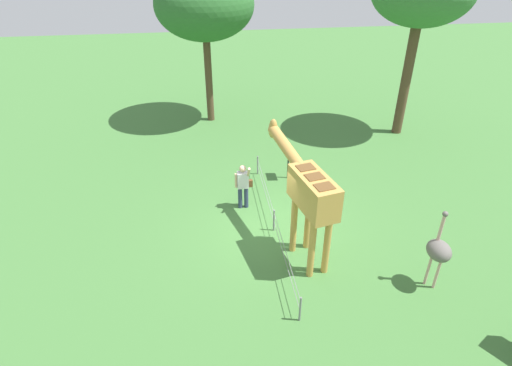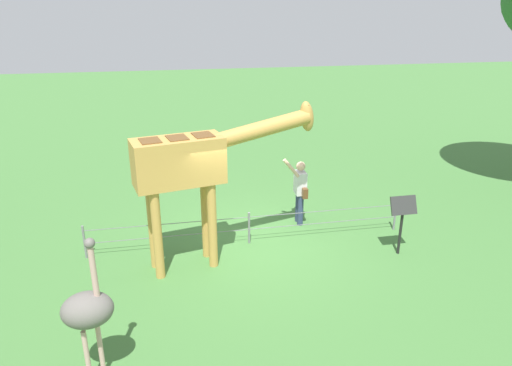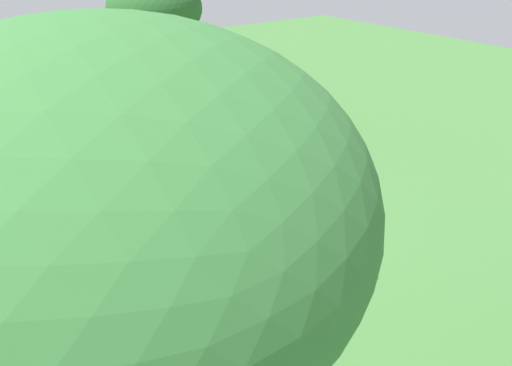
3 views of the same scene
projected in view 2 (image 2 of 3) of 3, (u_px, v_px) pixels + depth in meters
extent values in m
plane|color=#427538|center=(250.00, 244.00, 10.48)|extent=(60.00, 60.00, 0.00)
cylinder|color=#C69347|center=(206.00, 217.00, 9.70)|extent=(0.18, 0.18, 1.81)
cylinder|color=#C69347|center=(212.00, 226.00, 9.32)|extent=(0.18, 0.18, 1.81)
cylinder|color=#C69347|center=(153.00, 226.00, 9.29)|extent=(0.18, 0.18, 1.81)
cylinder|color=#C69347|center=(157.00, 236.00, 8.91)|extent=(0.18, 0.18, 1.81)
cube|color=#C69347|center=(179.00, 161.00, 8.82)|extent=(1.81, 1.05, 0.90)
cube|color=brown|center=(203.00, 135.00, 8.84)|extent=(0.45, 0.51, 0.02)
cube|color=brown|center=(177.00, 138.00, 8.65)|extent=(0.45, 0.51, 0.02)
cube|color=brown|center=(150.00, 141.00, 8.47)|extent=(0.45, 0.51, 0.02)
cylinder|color=#C69347|center=(259.00, 130.00, 9.27)|extent=(2.20, 0.78, 0.66)
ellipsoid|color=#C69347|center=(307.00, 116.00, 9.61)|extent=(0.42, 0.33, 0.68)
cylinder|color=brown|center=(306.00, 107.00, 9.60)|extent=(0.05, 0.05, 0.14)
cylinder|color=brown|center=(308.00, 108.00, 9.49)|extent=(0.05, 0.05, 0.14)
cylinder|color=navy|center=(300.00, 210.00, 11.27)|extent=(0.14, 0.14, 0.78)
cylinder|color=navy|center=(298.00, 207.00, 11.46)|extent=(0.14, 0.14, 0.78)
cube|color=silver|center=(300.00, 183.00, 11.13)|extent=(0.24, 0.36, 0.55)
sphere|color=#D8AD8C|center=(301.00, 166.00, 10.98)|extent=(0.22, 0.22, 0.22)
cylinder|color=#D8AD8C|center=(291.00, 168.00, 10.78)|extent=(0.41, 0.08, 0.48)
cylinder|color=#D8AD8C|center=(298.00, 180.00, 11.33)|extent=(0.08, 0.08, 0.50)
cube|color=brown|center=(305.00, 193.00, 11.00)|extent=(0.12, 0.20, 0.24)
cylinder|color=#CC9E93|center=(101.00, 349.00, 6.66)|extent=(0.07, 0.07, 0.90)
cylinder|color=#CC9E93|center=(87.00, 358.00, 6.48)|extent=(0.07, 0.07, 0.90)
ellipsoid|color=#66605B|center=(87.00, 310.00, 6.31)|extent=(0.70, 0.56, 0.49)
cylinder|color=#CC9E93|center=(94.00, 274.00, 6.14)|extent=(0.08, 0.08, 0.80)
sphere|color=#66605B|center=(89.00, 243.00, 5.98)|extent=(0.14, 0.14, 0.14)
cylinder|color=black|center=(400.00, 234.00, 9.93)|extent=(0.06, 0.06, 0.95)
cube|color=#2D2D2D|center=(404.00, 205.00, 9.70)|extent=(0.56, 0.21, 0.38)
cylinder|color=slate|center=(85.00, 242.00, 9.78)|extent=(0.05, 0.05, 0.75)
cylinder|color=slate|center=(249.00, 228.00, 10.41)|extent=(0.05, 0.05, 0.75)
cylinder|color=slate|center=(395.00, 215.00, 11.03)|extent=(0.05, 0.05, 0.75)
cube|color=slate|center=(249.00, 217.00, 10.31)|extent=(7.00, 0.01, 0.01)
cube|color=slate|center=(249.00, 229.00, 10.42)|extent=(7.00, 0.01, 0.01)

